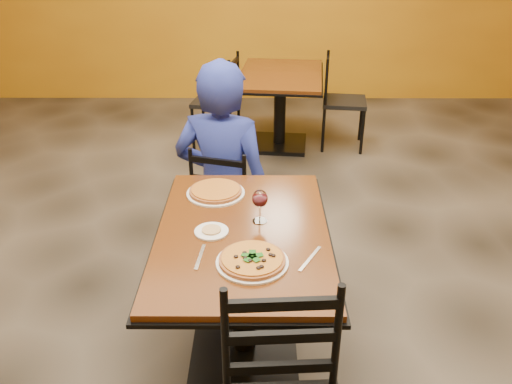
{
  "coord_description": "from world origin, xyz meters",
  "views": [
    {
      "loc": [
        0.07,
        -2.58,
        2.04
      ],
      "look_at": [
        0.06,
        -0.3,
        0.85
      ],
      "focal_mm": 36.45,
      "sensor_mm": 36.0,
      "label": 1
    }
  ],
  "objects_px": {
    "table_main": "(243,264)",
    "pizza_far": "(216,190)",
    "pizza_main": "(252,259)",
    "side_plate": "(211,231)",
    "chair_second_left": "(216,102)",
    "plate_main": "(252,262)",
    "plate_far": "(216,193)",
    "chair_main_far": "(228,201)",
    "chair_second_right": "(344,102)",
    "wine_glass": "(260,205)",
    "diner": "(222,161)",
    "table_second": "(280,93)"
  },
  "relations": [
    {
      "from": "table_main",
      "to": "pizza_far",
      "type": "height_order",
      "value": "pizza_far"
    },
    {
      "from": "pizza_main",
      "to": "side_plate",
      "type": "height_order",
      "value": "pizza_main"
    },
    {
      "from": "chair_second_left",
      "to": "plate_main",
      "type": "distance_m",
      "value": 3.18
    },
    {
      "from": "pizza_far",
      "to": "plate_far",
      "type": "bearing_deg",
      "value": 90.0
    },
    {
      "from": "chair_main_far",
      "to": "chair_second_right",
      "type": "bearing_deg",
      "value": -101.83
    },
    {
      "from": "plate_far",
      "to": "side_plate",
      "type": "bearing_deg",
      "value": -88.72
    },
    {
      "from": "pizza_far",
      "to": "chair_second_left",
      "type": "bearing_deg",
      "value": 94.44
    },
    {
      "from": "plate_main",
      "to": "wine_glass",
      "type": "bearing_deg",
      "value": 84.64
    },
    {
      "from": "chair_main_far",
      "to": "pizza_main",
      "type": "distance_m",
      "value": 1.24
    },
    {
      "from": "chair_second_left",
      "to": "side_plate",
      "type": "relative_size",
      "value": 5.78
    },
    {
      "from": "chair_second_right",
      "to": "diner",
      "type": "relative_size",
      "value": 0.7
    },
    {
      "from": "table_second",
      "to": "plate_far",
      "type": "relative_size",
      "value": 4.14
    },
    {
      "from": "table_main",
      "to": "chair_main_far",
      "type": "relative_size",
      "value": 1.47
    },
    {
      "from": "chair_main_far",
      "to": "pizza_far",
      "type": "relative_size",
      "value": 2.98
    },
    {
      "from": "table_main",
      "to": "pizza_main",
      "type": "relative_size",
      "value": 4.33
    },
    {
      "from": "chair_second_right",
      "to": "wine_glass",
      "type": "height_order",
      "value": "wine_glass"
    },
    {
      "from": "wine_glass",
      "to": "plate_main",
      "type": "bearing_deg",
      "value": -95.36
    },
    {
      "from": "chair_second_right",
      "to": "chair_second_left",
      "type": "bearing_deg",
      "value": 97.73
    },
    {
      "from": "table_main",
      "to": "plate_main",
      "type": "xyz_separation_m",
      "value": [
        0.05,
        -0.26,
        0.2
      ]
    },
    {
      "from": "chair_second_left",
      "to": "chair_main_far",
      "type": "bearing_deg",
      "value": 16.68
    },
    {
      "from": "plate_main",
      "to": "plate_far",
      "type": "distance_m",
      "value": 0.66
    },
    {
      "from": "table_second",
      "to": "pizza_far",
      "type": "distance_m",
      "value": 2.55
    },
    {
      "from": "chair_second_left",
      "to": "table_second",
      "type": "bearing_deg",
      "value": 100.21
    },
    {
      "from": "plate_main",
      "to": "pizza_main",
      "type": "relative_size",
      "value": 1.09
    },
    {
      "from": "pizza_main",
      "to": "wine_glass",
      "type": "relative_size",
      "value": 1.58
    },
    {
      "from": "diner",
      "to": "pizza_far",
      "type": "xyz_separation_m",
      "value": [
        0.01,
        -0.63,
        0.11
      ]
    },
    {
      "from": "pizza_far",
      "to": "wine_glass",
      "type": "distance_m",
      "value": 0.37
    },
    {
      "from": "plate_main",
      "to": "pizza_main",
      "type": "distance_m",
      "value": 0.02
    },
    {
      "from": "pizza_far",
      "to": "wine_glass",
      "type": "bearing_deg",
      "value": -50.25
    },
    {
      "from": "table_main",
      "to": "pizza_main",
      "type": "distance_m",
      "value": 0.34
    },
    {
      "from": "chair_main_far",
      "to": "side_plate",
      "type": "height_order",
      "value": "chair_main_far"
    },
    {
      "from": "table_second",
      "to": "plate_far",
      "type": "bearing_deg",
      "value": -99.99
    },
    {
      "from": "pizza_main",
      "to": "table_second",
      "type": "bearing_deg",
      "value": 85.63
    },
    {
      "from": "plate_main",
      "to": "chair_second_left",
      "type": "bearing_deg",
      "value": 97.2
    },
    {
      "from": "side_plate",
      "to": "table_main",
      "type": "bearing_deg",
      "value": 6.94
    },
    {
      "from": "pizza_far",
      "to": "side_plate",
      "type": "xyz_separation_m",
      "value": [
        0.01,
        -0.39,
        -0.02
      ]
    },
    {
      "from": "chair_second_right",
      "to": "plate_far",
      "type": "bearing_deg",
      "value": 164.46
    },
    {
      "from": "chair_main_far",
      "to": "plate_main",
      "type": "height_order",
      "value": "chair_main_far"
    },
    {
      "from": "table_second",
      "to": "wine_glass",
      "type": "xyz_separation_m",
      "value": [
        -0.21,
        -2.79,
        0.28
      ]
    },
    {
      "from": "pizza_main",
      "to": "pizza_far",
      "type": "relative_size",
      "value": 1.01
    },
    {
      "from": "pizza_far",
      "to": "side_plate",
      "type": "distance_m",
      "value": 0.39
    },
    {
      "from": "chair_main_far",
      "to": "wine_glass",
      "type": "relative_size",
      "value": 4.63
    },
    {
      "from": "table_second",
      "to": "pizza_main",
      "type": "relative_size",
      "value": 4.52
    },
    {
      "from": "chair_main_far",
      "to": "pizza_main",
      "type": "xyz_separation_m",
      "value": [
        0.17,
        -1.17,
        0.35
      ]
    },
    {
      "from": "table_main",
      "to": "side_plate",
      "type": "bearing_deg",
      "value": -173.06
    },
    {
      "from": "plate_main",
      "to": "pizza_far",
      "type": "distance_m",
      "value": 0.66
    },
    {
      "from": "chair_main_far",
      "to": "pizza_far",
      "type": "xyz_separation_m",
      "value": [
        -0.03,
        -0.54,
        0.35
      ]
    },
    {
      "from": "side_plate",
      "to": "plate_main",
      "type": "bearing_deg",
      "value": -51.96
    },
    {
      "from": "diner",
      "to": "chair_main_far",
      "type": "bearing_deg",
      "value": 123.64
    },
    {
      "from": "table_main",
      "to": "chair_second_right",
      "type": "height_order",
      "value": "chair_second_right"
    }
  ]
}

